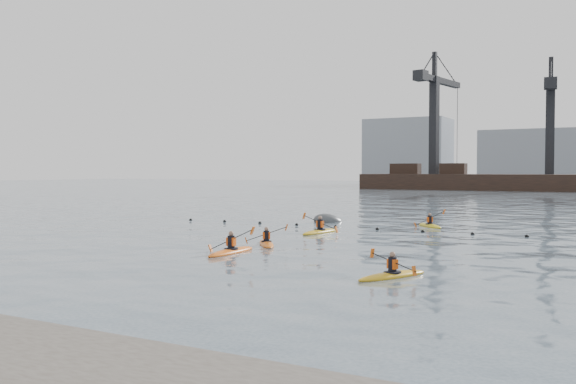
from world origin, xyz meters
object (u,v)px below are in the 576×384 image
Objects in this scene: kayaker_0 at (231,251)px; kayaker_1 at (392,274)px; kayaker_2 at (266,243)px; kayaker_3 at (320,231)px; mooring_buoy at (328,222)px; kayaker_5 at (430,225)px.

kayaker_1 is at bearing -17.59° from kayaker_0.
kayaker_2 is 6.70m from kayaker_3.
kayaker_2 is 0.80× the size of kayaker_3.
kayaker_1 is at bearing -71.08° from kayaker_2.
kayaker_3 reaches higher than kayaker_1.
mooring_buoy is at bearing 146.14° from kayaker_1.
mooring_buoy is at bearing 65.61° from kayaker_2.
kayaker_1 is 1.10× the size of kayaker_5.
kayaker_1 is 1.34× the size of mooring_buoy.
kayaker_2 is 14.77m from kayaker_5.
kayaker_2 reaches higher than mooring_buoy.
kayaker_3 is (-8.92, 12.72, 0.01)m from kayaker_1.
kayaker_2 is (-0.16, 3.45, -0.01)m from kayaker_0.
kayaker_5 is 7.59m from mooring_buoy.
kayaker_5 is 1.22× the size of mooring_buoy.
kayaker_3 is 8.74m from kayaker_5.
kayaker_5 is (4.54, 14.06, 0.00)m from kayaker_2.
kayaker_3 is at bearing 90.89° from kayaker_0.
kayaker_2 is 1.03× the size of kayaker_5.
mooring_buoy is at bearing 118.09° from kayaker_3.
kayaker_0 is at bearing -79.66° from mooring_buoy.
kayaker_2 reaches higher than kayaker_1.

